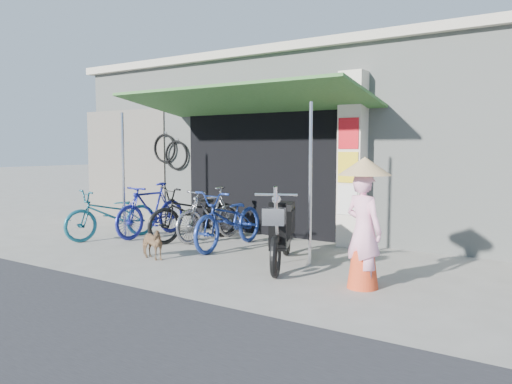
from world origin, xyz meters
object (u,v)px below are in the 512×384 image
Objects in this scene: nun at (364,223)px; bike_black at (195,213)px; street_dog at (151,244)px; bike_blue at (151,210)px; bike_navy at (230,219)px; moped at (282,231)px; bike_teal at (112,214)px; bike_silver at (210,214)px.

bike_black is at bearing 1.34° from nun.
street_dog is at bearing 25.44° from nun.
bike_blue is at bearing -154.06° from bike_black.
bike_blue is 1.94m from bike_navy.
bike_blue is 3.36m from moped.
bike_blue is (0.43, 0.59, 0.05)m from bike_teal.
moped is at bearing 16.60° from bike_teal.
bike_blue is 4.89m from nun.
street_dog is (1.86, -0.85, -0.22)m from bike_teal.
bike_silver is at bearing 131.73° from moped.
bike_blue is 1.04× the size of bike_silver.
bike_silver reaches higher than bike_teal.
moped is (3.30, -0.66, -0.01)m from bike_blue.
bike_silver is 0.79m from bike_navy.
bike_blue is 0.89× the size of bike_black.
bike_teal is at bearing 75.48° from street_dog.
nun is at bearing -43.33° from moped.
bike_black reaches higher than street_dog.
bike_silver is at bearing 151.41° from bike_navy.
street_dog is (1.43, -1.44, -0.27)m from bike_blue.
moped reaches higher than bike_navy.
moped is at bearing -1.77° from bike_black.
bike_black is at bearing 165.00° from bike_navy.
nun is at bearing -75.06° from street_dog.
bike_blue is at bearing 144.85° from moped.
moped is (2.08, -0.94, 0.01)m from bike_silver.
bike_black is 0.28m from bike_silver.
bike_silver is (1.22, 0.28, -0.02)m from bike_blue.
bike_navy is 1.19× the size of nun.
street_dog is 0.36× the size of nun.
bike_black is at bearing 136.95° from moped.
bike_black is at bearing 25.76° from street_dog.
bike_navy is at bearing 29.93° from bike_teal.
bike_black is (0.98, 0.15, -0.01)m from bike_blue.
bike_teal is 3.73m from moped.
bike_navy reaches higher than bike_teal.
nun reaches higher than moped.
street_dog is 0.31× the size of moped.
street_dog is at bearing -42.31° from bike_blue.
bike_blue is at bearing 6.80° from nun.
bike_teal is at bearing 155.08° from moped.
bike_blue reaches higher than bike_navy.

